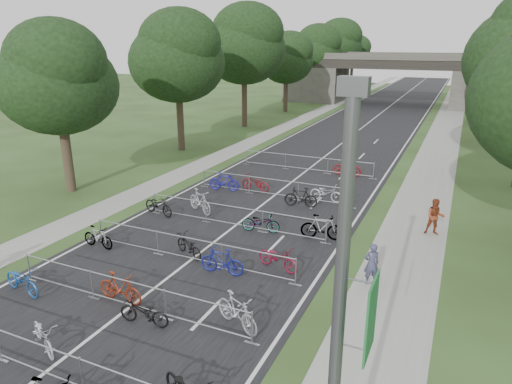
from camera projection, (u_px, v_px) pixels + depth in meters
road at (372, 120)px, 52.39m from camera, size 11.00×140.00×0.01m
sidewalk_right at (447, 125)px, 49.24m from camera, size 3.00×140.00×0.01m
sidewalk_left at (310, 116)px, 55.33m from camera, size 2.00×140.00×0.01m
lane_markings at (372, 120)px, 52.39m from camera, size 0.12×140.00×0.00m
overpass_bridge at (395, 79)px, 64.24m from camera, size 31.00×8.00×7.05m
lamppost at (337, 369)px, 6.29m from camera, size 0.61×0.65×8.21m
tree_left_0 at (57, 81)px, 25.38m from camera, size 6.72×6.72×10.25m
tree_left_1 at (178, 58)px, 35.49m from camera, size 7.56×7.56×11.53m
tree_left_2 at (245, 46)px, 45.61m from camera, size 8.40×8.40×12.81m
tree_left_3 at (287, 59)px, 56.49m from camera, size 6.72×6.72×10.25m
tree_right_3 at (510, 58)px, 46.73m from camera, size 7.17×7.17×10.93m
tree_left_4 at (316, 50)px, 66.60m from camera, size 7.56×7.56×11.53m
tree_right_4 at (505, 47)px, 56.79m from camera, size 8.18×8.18×12.47m
tree_left_5 at (338, 44)px, 76.72m from camera, size 8.40×8.40×12.81m
tree_right_5 at (498, 60)px, 67.78m from camera, size 6.16×6.16×9.39m
tree_left_6 at (353, 53)px, 87.60m from camera, size 6.72×6.72×10.25m
tree_right_6 at (496, 51)px, 77.84m from camera, size 7.17×7.17×10.93m
barrier_row_1 at (38, 359)px, 12.12m from camera, size 9.70×0.08×1.10m
barrier_row_2 at (127, 294)px, 15.23m from camera, size 9.70×0.08×1.10m
barrier_row_3 at (189, 249)px, 18.51m from camera, size 9.70×0.08×1.10m
barrier_row_4 at (234, 217)px, 21.97m from camera, size 9.70×0.08×1.10m
barrier_row_5 at (273, 188)px, 26.29m from camera, size 9.70×0.08×1.10m
barrier_row_6 at (306, 164)px, 31.48m from camera, size 9.70×0.08×1.10m
bike_5 at (43, 335)px, 13.21m from camera, size 1.88×1.34×0.94m
bike_8 at (22, 280)px, 16.17m from camera, size 2.03×0.99×1.02m
bike_9 at (120, 288)px, 15.60m from camera, size 1.85×0.59×1.10m
bike_10 at (144, 312)px, 14.36m from camera, size 1.78×0.78×0.91m
bike_11 at (237, 312)px, 14.18m from camera, size 1.99×1.31×1.17m
bike_12 at (98, 237)px, 19.77m from camera, size 1.66×0.55×0.99m
bike_13 at (189, 246)px, 19.03m from camera, size 1.85×1.30×0.92m
bike_14 at (222, 261)px, 17.51m from camera, size 1.83×0.62×1.08m
bike_15 at (278, 258)px, 17.90m from camera, size 1.98×1.11×0.98m
bike_16 at (159, 205)px, 23.56m from camera, size 2.12×1.17×1.06m
bike_17 at (200, 201)px, 23.83m from camera, size 2.10×1.52×1.25m
bike_18 at (261, 222)px, 21.44m from camera, size 1.90×0.93×0.96m
bike_19 at (322, 227)px, 20.59m from camera, size 2.02×0.89×1.17m
bike_20 at (224, 182)px, 27.36m from camera, size 1.94×0.87×1.12m
bike_21 at (255, 183)px, 27.34m from camera, size 2.03×1.01×1.02m
bike_22 at (301, 197)px, 24.69m from camera, size 1.87×0.73×1.09m
bike_23 at (326, 193)px, 25.59m from camera, size 1.89×0.76×0.98m
bike_27 at (347, 168)px, 30.38m from camera, size 1.88×0.61×1.12m
pedestrian_a at (371, 264)px, 16.74m from camera, size 0.70×0.63×1.60m
pedestrian_b at (435, 217)px, 21.04m from camera, size 0.94×0.79×1.72m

